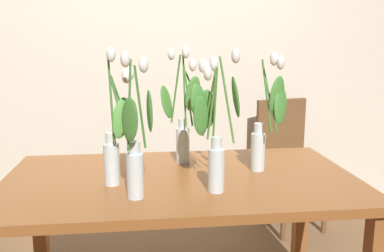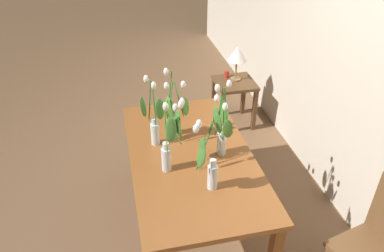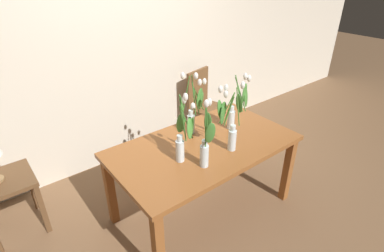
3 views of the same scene
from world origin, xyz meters
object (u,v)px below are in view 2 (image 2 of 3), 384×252
(side_table, at_px, (234,91))
(dining_table, at_px, (191,164))
(tulip_vase_4, at_px, (209,167))
(dining_chair, at_px, (381,243))
(tulip_vase_0, at_px, (154,123))
(tulip_vase_1, at_px, (222,129))
(table_lamp, at_px, (237,54))
(tulip_vase_2, at_px, (174,114))
(pillar_candle, at_px, (227,74))
(tulip_vase_3, at_px, (171,141))

(side_table, bearing_deg, dining_table, -29.77)
(dining_table, bearing_deg, tulip_vase_4, 4.04)
(dining_chair, xyz_separation_m, side_table, (-2.33, -0.21, -0.09))
(tulip_vase_0, relative_size, tulip_vase_1, 0.98)
(side_table, height_order, table_lamp, table_lamp)
(tulip_vase_1, height_order, tulip_vase_2, tulip_vase_1)
(dining_chair, bearing_deg, tulip_vase_0, -129.97)
(dining_chair, distance_m, pillar_candle, 2.48)
(dining_table, distance_m, tulip_vase_0, 0.42)
(table_lamp, relative_size, pillar_candle, 5.31)
(tulip_vase_0, distance_m, dining_chair, 1.72)
(tulip_vase_3, distance_m, side_table, 1.94)
(tulip_vase_3, bearing_deg, tulip_vase_0, -166.70)
(side_table, bearing_deg, table_lamp, 156.48)
(tulip_vase_1, bearing_deg, table_lamp, 157.55)
(dining_table, relative_size, tulip_vase_2, 2.72)
(table_lamp, bearing_deg, tulip_vase_3, -32.11)
(tulip_vase_2, distance_m, side_table, 1.57)
(side_table, bearing_deg, tulip_vase_2, -37.47)
(tulip_vase_2, height_order, side_table, tulip_vase_2)
(tulip_vase_3, distance_m, tulip_vase_4, 0.34)
(tulip_vase_1, relative_size, table_lamp, 1.48)
(tulip_vase_2, relative_size, pillar_candle, 7.83)
(dining_chair, bearing_deg, tulip_vase_4, -115.67)
(side_table, bearing_deg, pillar_candle, -155.48)
(tulip_vase_3, bearing_deg, dining_table, 126.45)
(tulip_vase_2, xyz_separation_m, side_table, (-1.18, 0.90, -0.51))
(tulip_vase_0, xyz_separation_m, tulip_vase_3, (0.32, 0.07, 0.05))
(dining_table, distance_m, tulip_vase_3, 0.39)
(tulip_vase_0, height_order, tulip_vase_4, tulip_vase_0)
(tulip_vase_3, xyz_separation_m, tulip_vase_4, (0.27, 0.19, -0.05))
(tulip_vase_0, relative_size, pillar_candle, 7.67)
(tulip_vase_2, height_order, tulip_vase_3, tulip_vase_2)
(tulip_vase_2, distance_m, dining_chair, 1.66)
(tulip_vase_3, bearing_deg, tulip_vase_4, 35.62)
(tulip_vase_1, relative_size, side_table, 1.07)
(side_table, xyz_separation_m, table_lamp, (-0.05, 0.02, 0.42))
(dining_table, bearing_deg, side_table, 150.23)
(dining_table, height_order, tulip_vase_2, tulip_vase_2)
(pillar_candle, bearing_deg, table_lamp, 43.07)
(tulip_vase_0, xyz_separation_m, tulip_vase_1, (0.24, 0.45, 0.04))
(tulip_vase_4, xyz_separation_m, dining_chair, (0.49, 1.01, -0.41))
(tulip_vase_4, distance_m, side_table, 2.07)
(tulip_vase_3, bearing_deg, tulip_vase_2, 166.55)
(tulip_vase_0, distance_m, tulip_vase_3, 0.33)
(tulip_vase_0, bearing_deg, tulip_vase_4, 24.61)
(tulip_vase_1, height_order, dining_chair, tulip_vase_1)
(tulip_vase_4, bearing_deg, pillar_candle, 159.43)
(dining_table, distance_m, tulip_vase_1, 0.39)
(tulip_vase_0, xyz_separation_m, tulip_vase_4, (0.59, 0.27, 0.00))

